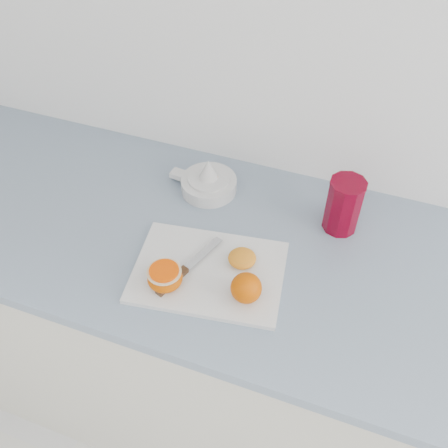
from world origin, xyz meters
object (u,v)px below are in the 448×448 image
at_px(cutting_board, 209,272).
at_px(citrus_juicer, 208,182).
at_px(half_orange, 165,277).
at_px(counter, 268,354).
at_px(red_tumbler, 343,207).

bearing_deg(cutting_board, citrus_juicer, 111.66).
bearing_deg(half_orange, citrus_juicer, 95.26).
height_order(counter, citrus_juicer, citrus_juicer).
xyz_separation_m(counter, citrus_juicer, (-0.24, 0.15, 0.47)).
xyz_separation_m(cutting_board, red_tumbler, (0.24, 0.25, 0.06)).
xyz_separation_m(half_orange, red_tumbler, (0.32, 0.31, 0.03)).
height_order(cutting_board, half_orange, half_orange).
distance_m(counter, cutting_board, 0.48).
height_order(citrus_juicer, red_tumbler, red_tumbler).
relative_size(counter, red_tumbler, 17.24).
distance_m(cutting_board, citrus_juicer, 0.28).
distance_m(half_orange, red_tumbler, 0.45).
distance_m(counter, half_orange, 0.55).
distance_m(counter, red_tumbler, 0.54).
bearing_deg(half_orange, cutting_board, 42.68).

